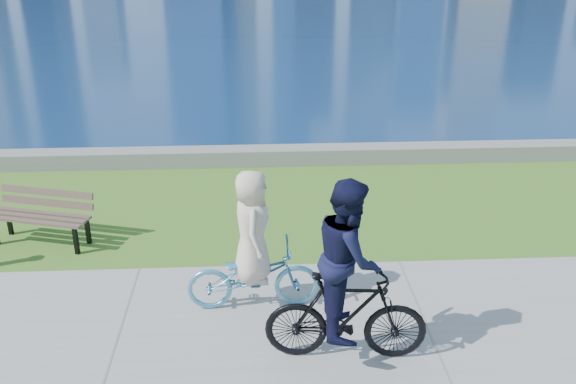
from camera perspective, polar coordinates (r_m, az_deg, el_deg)
The scene contains 6 objects.
ground at distance 8.65m, azimuth -14.92°, elevation -12.56°, with size 320.00×320.00×0.00m, color #38641A.
concrete_path at distance 8.65m, azimuth -14.93°, elevation -12.50°, with size 80.00×3.50×0.02m, color gray.
seawall at distance 14.02m, azimuth -10.33°, elevation 3.03°, with size 90.00×0.50×0.35m, color slate.
park_bench at distance 11.17m, azimuth -21.02°, elevation -1.71°, with size 1.75×1.00×0.86m.
cyclist_woman at distance 8.61m, azimuth -3.16°, elevation -5.91°, with size 0.69×1.81×1.99m.
cyclist_man at distance 7.55m, azimuth 5.29°, elevation -8.45°, with size 0.78×1.97×2.33m.
Camera 1 is at (1.81, -6.85, 4.97)m, focal length 40.00 mm.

